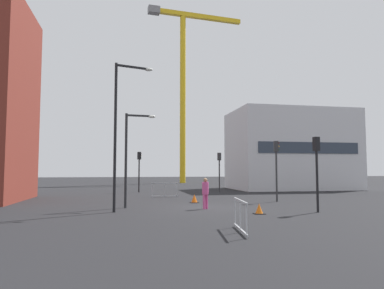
{
  "coord_description": "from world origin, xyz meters",
  "views": [
    {
      "loc": [
        -4.48,
        -18.85,
        2.09
      ],
      "look_at": [
        0.0,
        4.33,
        3.79
      ],
      "focal_mm": 32.47,
      "sensor_mm": 36.0,
      "label": 1
    }
  ],
  "objects_px": {
    "pedestrian_walking": "(205,191)",
    "traffic_light_median": "(139,165)",
    "traffic_light_far": "(219,165)",
    "traffic_light_island": "(276,161)",
    "streetlamp_short": "(131,150)",
    "construction_crane": "(184,72)",
    "traffic_cone_on_verge": "(259,209)",
    "traffic_cone_orange": "(194,199)",
    "traffic_light_crosswalk": "(317,161)",
    "streetlamp_tall": "(120,123)"
  },
  "relations": [
    {
      "from": "traffic_light_island",
      "to": "traffic_cone_orange",
      "type": "relative_size",
      "value": 7.56
    },
    {
      "from": "construction_crane",
      "to": "pedestrian_walking",
      "type": "relative_size",
      "value": 16.98
    },
    {
      "from": "traffic_cone_on_verge",
      "to": "traffic_cone_orange",
      "type": "xyz_separation_m",
      "value": [
        -1.91,
        6.03,
        0.02
      ]
    },
    {
      "from": "streetlamp_short",
      "to": "pedestrian_walking",
      "type": "bearing_deg",
      "value": -19.05
    },
    {
      "from": "traffic_light_far",
      "to": "traffic_light_island",
      "type": "xyz_separation_m",
      "value": [
        1.22,
        -9.64,
        0.2
      ]
    },
    {
      "from": "traffic_light_crosswalk",
      "to": "traffic_cone_on_verge",
      "type": "xyz_separation_m",
      "value": [
        -3.07,
        -0.07,
        -2.28
      ]
    },
    {
      "from": "traffic_light_island",
      "to": "traffic_cone_on_verge",
      "type": "height_order",
      "value": "traffic_light_island"
    },
    {
      "from": "streetlamp_tall",
      "to": "traffic_light_far",
      "type": "height_order",
      "value": "streetlamp_tall"
    },
    {
      "from": "streetlamp_tall",
      "to": "traffic_light_far",
      "type": "bearing_deg",
      "value": 56.51
    },
    {
      "from": "construction_crane",
      "to": "traffic_light_far",
      "type": "relative_size",
      "value": 7.62
    },
    {
      "from": "pedestrian_walking",
      "to": "traffic_light_median",
      "type": "bearing_deg",
      "value": 101.39
    },
    {
      "from": "construction_crane",
      "to": "traffic_cone_orange",
      "type": "relative_size",
      "value": 52.84
    },
    {
      "from": "traffic_light_far",
      "to": "traffic_light_island",
      "type": "height_order",
      "value": "traffic_light_island"
    },
    {
      "from": "pedestrian_walking",
      "to": "traffic_cone_orange",
      "type": "relative_size",
      "value": 3.11
    },
    {
      "from": "traffic_light_median",
      "to": "traffic_cone_orange",
      "type": "distance_m",
      "value": 11.57
    },
    {
      "from": "traffic_light_far",
      "to": "traffic_light_median",
      "type": "relative_size",
      "value": 0.98
    },
    {
      "from": "traffic_light_crosswalk",
      "to": "traffic_cone_on_verge",
      "type": "relative_size",
      "value": 7.61
    },
    {
      "from": "streetlamp_tall",
      "to": "pedestrian_walking",
      "type": "distance_m",
      "value": 5.69
    },
    {
      "from": "construction_crane",
      "to": "traffic_cone_orange",
      "type": "height_order",
      "value": "construction_crane"
    },
    {
      "from": "streetlamp_tall",
      "to": "streetlamp_short",
      "type": "xyz_separation_m",
      "value": [
        0.57,
        1.79,
        -1.23
      ]
    },
    {
      "from": "construction_crane",
      "to": "traffic_light_far",
      "type": "xyz_separation_m",
      "value": [
        -0.58,
        -22.76,
        -15.16
      ]
    },
    {
      "from": "traffic_light_crosswalk",
      "to": "pedestrian_walking",
      "type": "distance_m",
      "value": 5.84
    },
    {
      "from": "construction_crane",
      "to": "streetlamp_tall",
      "type": "relative_size",
      "value": 3.71
    },
    {
      "from": "construction_crane",
      "to": "traffic_cone_on_verge",
      "type": "xyz_separation_m",
      "value": [
        -2.88,
        -38.11,
        -17.4
      ]
    },
    {
      "from": "streetlamp_tall",
      "to": "traffic_cone_on_verge",
      "type": "distance_m",
      "value": 8.0
    },
    {
      "from": "streetlamp_short",
      "to": "traffic_light_median",
      "type": "relative_size",
      "value": 1.4
    },
    {
      "from": "construction_crane",
      "to": "traffic_cone_on_verge",
      "type": "distance_m",
      "value": 41.99
    },
    {
      "from": "streetlamp_short",
      "to": "traffic_light_median",
      "type": "xyz_separation_m",
      "value": [
        1.0,
        13.15,
        -0.67
      ]
    },
    {
      "from": "construction_crane",
      "to": "traffic_light_median",
      "type": "relative_size",
      "value": 7.45
    },
    {
      "from": "traffic_light_crosswalk",
      "to": "pedestrian_walking",
      "type": "bearing_deg",
      "value": 154.79
    },
    {
      "from": "streetlamp_short",
      "to": "traffic_light_median",
      "type": "bearing_deg",
      "value": 85.66
    },
    {
      "from": "traffic_light_far",
      "to": "traffic_light_median",
      "type": "distance_m",
      "value": 7.43
    },
    {
      "from": "streetlamp_tall",
      "to": "pedestrian_walking",
      "type": "height_order",
      "value": "streetlamp_tall"
    },
    {
      "from": "traffic_light_island",
      "to": "traffic_light_median",
      "type": "bearing_deg",
      "value": 126.96
    },
    {
      "from": "traffic_light_median",
      "to": "pedestrian_walking",
      "type": "height_order",
      "value": "traffic_light_median"
    },
    {
      "from": "construction_crane",
      "to": "traffic_cone_orange",
      "type": "distance_m",
      "value": 36.8
    },
    {
      "from": "construction_crane",
      "to": "traffic_light_island",
      "type": "relative_size",
      "value": 6.99
    },
    {
      "from": "streetlamp_short",
      "to": "traffic_cone_orange",
      "type": "relative_size",
      "value": 9.91
    },
    {
      "from": "streetlamp_short",
      "to": "traffic_light_crosswalk",
      "type": "relative_size",
      "value": 1.4
    },
    {
      "from": "construction_crane",
      "to": "traffic_light_island",
      "type": "bearing_deg",
      "value": -88.86
    },
    {
      "from": "construction_crane",
      "to": "traffic_light_crosswalk",
      "type": "height_order",
      "value": "construction_crane"
    },
    {
      "from": "traffic_light_crosswalk",
      "to": "traffic_light_island",
      "type": "height_order",
      "value": "traffic_light_island"
    },
    {
      "from": "traffic_cone_orange",
      "to": "traffic_light_island",
      "type": "bearing_deg",
      "value": -3.44
    },
    {
      "from": "streetlamp_tall",
      "to": "traffic_light_median",
      "type": "distance_m",
      "value": 15.14
    },
    {
      "from": "traffic_light_crosswalk",
      "to": "traffic_light_island",
      "type": "bearing_deg",
      "value": 85.36
    },
    {
      "from": "traffic_light_far",
      "to": "traffic_light_crosswalk",
      "type": "bearing_deg",
      "value": -87.13
    },
    {
      "from": "construction_crane",
      "to": "traffic_light_far",
      "type": "height_order",
      "value": "construction_crane"
    },
    {
      "from": "streetlamp_tall",
      "to": "traffic_light_island",
      "type": "bearing_deg",
      "value": 20.11
    },
    {
      "from": "traffic_light_island",
      "to": "traffic_cone_on_verge",
      "type": "relative_size",
      "value": 8.14
    },
    {
      "from": "traffic_cone_orange",
      "to": "construction_crane",
      "type": "bearing_deg",
      "value": 81.51
    }
  ]
}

